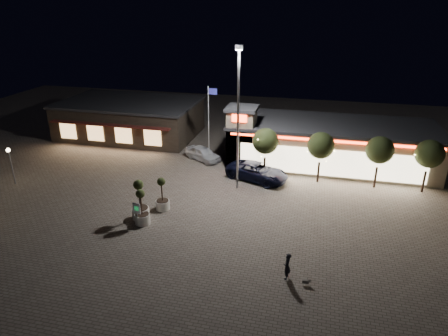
% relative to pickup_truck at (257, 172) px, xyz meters
% --- Properties ---
extents(ground, '(90.00, 90.00, 0.00)m').
position_rel_pickup_truck_xyz_m(ground, '(-3.45, -10.14, -0.81)').
color(ground, '#6B6156').
rests_on(ground, ground).
extents(retail_building, '(20.40, 8.40, 6.10)m').
position_rel_pickup_truck_xyz_m(retail_building, '(6.06, 5.67, 1.40)').
color(retail_building, gray).
rests_on(retail_building, ground).
extents(restaurant_building, '(16.40, 11.00, 4.30)m').
position_rel_pickup_truck_xyz_m(restaurant_building, '(-17.45, 9.83, 1.35)').
color(restaurant_building, '#382D23').
rests_on(restaurant_building, ground).
extents(floodlight_pole, '(0.60, 0.40, 12.38)m').
position_rel_pickup_truck_xyz_m(floodlight_pole, '(-1.45, -2.14, 6.21)').
color(floodlight_pole, gray).
rests_on(floodlight_pole, ground).
extents(flagpole, '(0.95, 0.10, 8.00)m').
position_rel_pickup_truck_xyz_m(flagpole, '(-5.35, 2.86, 3.93)').
color(flagpole, white).
rests_on(flagpole, ground).
extents(lamp_post_west, '(0.36, 0.36, 3.48)m').
position_rel_pickup_truck_xyz_m(lamp_post_west, '(-21.45, -6.14, 1.64)').
color(lamp_post_west, gray).
rests_on(lamp_post_west, ground).
extents(string_tree_a, '(2.42, 2.42, 4.79)m').
position_rel_pickup_truck_xyz_m(string_tree_a, '(0.55, 0.86, 2.75)').
color(string_tree_a, '#332319').
rests_on(string_tree_a, ground).
extents(string_tree_b, '(2.42, 2.42, 4.79)m').
position_rel_pickup_truck_xyz_m(string_tree_b, '(5.55, 0.86, 2.75)').
color(string_tree_b, '#332319').
rests_on(string_tree_b, ground).
extents(string_tree_c, '(2.42, 2.42, 4.79)m').
position_rel_pickup_truck_xyz_m(string_tree_c, '(10.55, 0.86, 2.75)').
color(string_tree_c, '#332319').
rests_on(string_tree_c, ground).
extents(string_tree_d, '(2.42, 2.42, 4.79)m').
position_rel_pickup_truck_xyz_m(string_tree_d, '(14.55, 0.86, 2.75)').
color(string_tree_d, '#332319').
rests_on(string_tree_d, ground).
extents(pickup_truck, '(6.41, 4.50, 1.63)m').
position_rel_pickup_truck_xyz_m(pickup_truck, '(0.00, 0.00, 0.00)').
color(pickup_truck, black).
rests_on(pickup_truck, ground).
extents(white_sedan, '(4.55, 3.72, 1.46)m').
position_rel_pickup_truck_xyz_m(white_sedan, '(-6.35, 3.66, -0.08)').
color(white_sedan, silver).
rests_on(white_sedan, ground).
extents(pedestrian, '(0.50, 0.68, 1.72)m').
position_rel_pickup_truck_xyz_m(pedestrian, '(4.07, -13.87, 0.05)').
color(pedestrian, black).
rests_on(pedestrian, ground).
extents(dog, '(0.50, 0.22, 0.27)m').
position_rel_pickup_truck_xyz_m(dog, '(5.30, -14.24, -0.55)').
color(dog, '#59514C').
rests_on(dog, ground).
extents(planter_left, '(1.32, 1.32, 3.24)m').
position_rel_pickup_truck_xyz_m(planter_left, '(-7.54, -9.24, 0.19)').
color(planter_left, silver).
rests_on(planter_left, ground).
extents(planter_mid, '(1.15, 1.15, 2.82)m').
position_rel_pickup_truck_xyz_m(planter_mid, '(-7.10, -9.93, 0.06)').
color(planter_mid, silver).
rests_on(planter_mid, ground).
extents(planter_right, '(1.13, 1.13, 2.77)m').
position_rel_pickup_truck_xyz_m(planter_right, '(-6.45, -7.48, 0.04)').
color(planter_right, silver).
rests_on(planter_right, ground).
extents(valet_sign, '(0.63, 0.17, 1.91)m').
position_rel_pickup_truck_xyz_m(valet_sign, '(-7.26, -10.39, 0.52)').
color(valet_sign, gray).
rests_on(valet_sign, ground).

